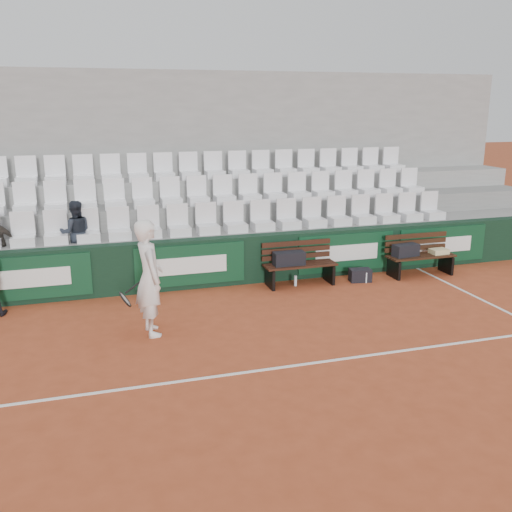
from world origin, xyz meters
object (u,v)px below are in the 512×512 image
Objects in this scene: sports_bag_left at (289,258)px; sports_bag_right at (406,250)px; water_bottle_far at (366,277)px; spectator_c at (74,210)px; tennis_player at (149,278)px; bench_right at (420,265)px; water_bottle_near at (295,281)px; sports_bag_ground at (360,275)px; bench_left at (300,274)px.

sports_bag_left is 1.13× the size of sports_bag_right.
spectator_c is at bearing 167.59° from water_bottle_far.
spectator_c is (-1.11, 2.69, 0.68)m from tennis_player.
sports_bag_right is (-0.37, 0.03, 0.36)m from bench_right.
tennis_player is (-4.61, -1.43, 0.83)m from water_bottle_far.
water_bottle_far is at bearing -8.40° from water_bottle_near.
water_bottle_near is 0.18× the size of spectator_c.
bench_right is 0.51m from sports_bag_right.
sports_bag_left is at bearing 170.95° from water_bottle_far.
bench_right is 6.24m from tennis_player.
water_bottle_far is at bearing -170.05° from sports_bag_right.
sports_bag_ground is at bearing 166.79° from spectator_c.
bench_right is at bearing -2.04° from sports_bag_left.
bench_left is at bearing 177.98° from sports_bag_right.
spectator_c is at bearing 167.07° from bench_left.
bench_left is 2.36× the size of sports_bag_left.
water_bottle_far is at bearing -57.93° from sports_bag_ground.
bench_left is 0.17m from water_bottle_near.
water_bottle_near is 0.12× the size of tennis_player.
tennis_player is (-2.98, -1.69, 0.36)m from sports_bag_left.
spectator_c is at bearing 171.14° from bench_right.
bench_left is at bearing 27.62° from tennis_player.
sports_bag_ground is at bearing -5.12° from sports_bag_left.
water_bottle_near is at bearing 164.40° from spectator_c.
water_bottle_near is (-2.87, 0.07, -0.11)m from bench_right.
spectator_c reaches higher than sports_bag_right.
water_bottle_far is (0.08, -0.12, -0.02)m from sports_bag_ground.
bench_left reaches higher than water_bottle_near.
tennis_player is 2.99m from spectator_c.
water_bottle_far is 0.18× the size of spectator_c.
water_bottle_far is (-1.38, -0.15, -0.11)m from bench_right.
water_bottle_near is (0.14, -0.04, -0.48)m from sports_bag_left.
sports_bag_right reaches higher than water_bottle_near.
sports_bag_left is (-0.25, -0.00, 0.36)m from bench_left.
bench_left is 2.42m from sports_bag_right.
sports_bag_left is 1.62m from sports_bag_ground.
sports_bag_left is at bearing 164.48° from spectator_c.
tennis_player is at bearing -152.13° from water_bottle_near.
sports_bag_left reaches higher than sports_bag_right.
tennis_player is 1.50× the size of spectator_c.
spectator_c is (-4.35, 1.00, 1.40)m from bench_left.
bench_right is 0.79× the size of tennis_player.
sports_bag_right is 2.55m from water_bottle_near.
tennis_player is at bearing -162.76° from water_bottle_far.
bench_right is at bearing 14.79° from tennis_player.
bench_left is 1.00× the size of bench_right.
tennis_player reaches higher than sports_bag_right.
bench_right is 6.70× the size of water_bottle_far.
sports_bag_right is 2.50× the size of water_bottle_far.
bench_left reaches higher than water_bottle_far.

